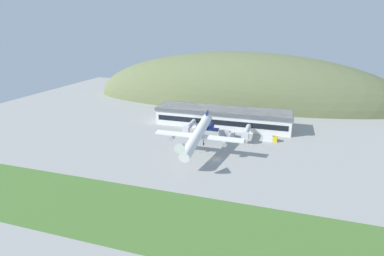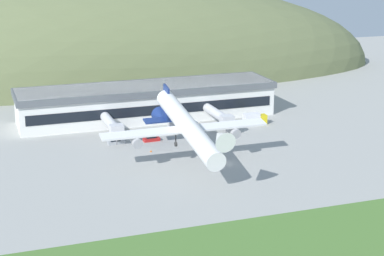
{
  "view_description": "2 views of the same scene",
  "coord_description": "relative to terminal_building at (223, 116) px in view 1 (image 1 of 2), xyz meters",
  "views": [
    {
      "loc": [
        24.58,
        -114.45,
        53.78
      ],
      "look_at": [
        -12.61,
        6.28,
        10.76
      ],
      "focal_mm": 28.0,
      "sensor_mm": 36.0,
      "label": 1
    },
    {
      "loc": [
        -54.4,
        -131.67,
        49.36
      ],
      "look_at": [
        -8.24,
        0.04,
        9.43
      ],
      "focal_mm": 60.0,
      "sensor_mm": 36.0,
      "label": 2
    }
  ],
  "objects": [
    {
      "name": "service_car_1",
      "position": [
        -14.42,
        -21.72,
        -5.07
      ],
      "size": [
        4.49,
        1.94,
        1.54
      ],
      "color": "#999EA3",
      "rests_on": "ground_plane"
    },
    {
      "name": "terminal_building",
      "position": [
        0.0,
        0.0,
        0.0
      ],
      "size": [
        75.5,
        18.01,
        10.07
      ],
      "color": "white",
      "rests_on": "ground_plane"
    },
    {
      "name": "cargo_airplane",
      "position": [
        -2.33,
        -42.86,
        3.46
      ],
      "size": [
        39.8,
        46.66,
        12.17
      ],
      "color": "white"
    },
    {
      "name": "fuel_truck",
      "position": [
        5.33,
        -16.42,
        -4.12
      ],
      "size": [
        8.1,
        2.47,
        3.37
      ],
      "color": "silver",
      "rests_on": "ground_plane"
    },
    {
      "name": "ground_plane",
      "position": [
        6.4,
        -45.23,
        -5.71
      ],
      "size": [
        347.11,
        347.11,
        0.0
      ],
      "primitive_type": "plane",
      "color": "#9E9E99"
    },
    {
      "name": "jetway_1",
      "position": [
        15.68,
        -17.64,
        -1.72
      ],
      "size": [
        3.38,
        16.67,
        5.43
      ],
      "color": "silver",
      "rests_on": "ground_plane"
    },
    {
      "name": "jetway_0",
      "position": [
        -14.34,
        -17.28,
        -1.72
      ],
      "size": [
        3.38,
        15.98,
        5.43
      ],
      "color": "silver",
      "rests_on": "ground_plane"
    },
    {
      "name": "traffic_cone_0",
      "position": [
        -7.65,
        -31.02,
        -5.43
      ],
      "size": [
        0.52,
        0.52,
        0.58
      ],
      "color": "orange",
      "rests_on": "ground_plane"
    },
    {
      "name": "service_car_0",
      "position": [
        -5.08,
        -22.21,
        -5.04
      ],
      "size": [
        4.38,
        2.09,
        1.63
      ],
      "color": "#B21E1E",
      "rests_on": "ground_plane"
    },
    {
      "name": "grass_strip_foreground",
      "position": [
        6.4,
        -91.01,
        -5.67
      ],
      "size": [
        312.4,
        30.07,
        0.08
      ],
      "primitive_type": "cube",
      "color": "#4C7533",
      "rests_on": "ground_plane"
    },
    {
      "name": "box_truck",
      "position": [
        27.08,
        -16.55,
        -4.11
      ],
      "size": [
        6.87,
        2.4,
        3.36
      ],
      "color": "gold",
      "rests_on": "ground_plane"
    },
    {
      "name": "hill_backdrop",
      "position": [
        -0.43,
        63.12,
        -5.71
      ],
      "size": [
        231.83,
        70.41,
        72.7
      ],
      "primitive_type": "ellipsoid",
      "color": "#667047",
      "rests_on": "ground_plane"
    }
  ]
}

